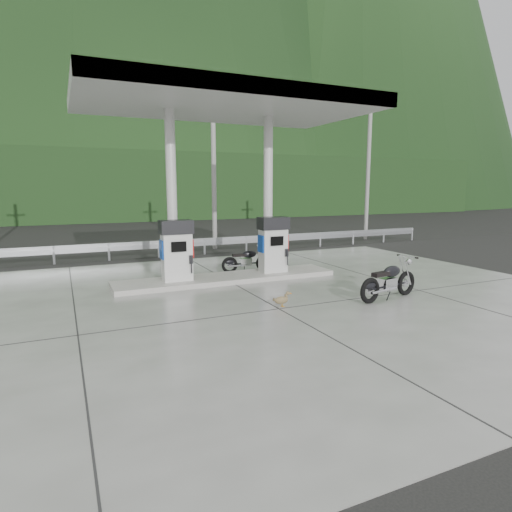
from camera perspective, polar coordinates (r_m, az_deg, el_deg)
name	(u,v)px	position (r m, az deg, el deg)	size (l,w,h in m)	color
ground	(261,300)	(11.28, 0.72, -5.86)	(160.00, 160.00, 0.00)	black
forecourt_apron	(261,299)	(11.28, 0.72, -5.81)	(18.00, 14.00, 0.02)	slate
pump_island	(228,278)	(13.50, -3.81, -2.95)	(7.00, 1.40, 0.15)	gray
gas_pump_left	(177,251)	(12.86, -10.54, 0.72)	(0.95, 0.55, 1.80)	silver
gas_pump_right	(273,245)	(13.97, 2.30, 1.53)	(0.95, 0.55, 1.80)	silver
canopy_column_left	(172,196)	(13.11, -11.17, 7.88)	(0.30, 0.30, 5.00)	silver
canopy_column_right	(268,195)	(14.20, 1.61, 8.14)	(0.30, 0.30, 5.00)	silver
canopy_roof	(226,103)	(13.42, -4.06, 19.65)	(8.50, 5.00, 0.40)	silver
guardrail	(182,239)	(18.58, -9.85, 2.19)	(26.00, 0.16, 1.42)	#A1A4A8
road	(164,246)	(22.05, -12.12, 1.36)	(60.00, 7.00, 0.01)	black
utility_pole_b	(214,164)	(20.49, -5.66, 12.14)	(0.22, 0.22, 8.00)	gray
utility_pole_c	(368,167)	(24.91, 14.74, 11.36)	(0.22, 0.22, 8.00)	gray
tree_band	(117,186)	(40.12, -18.07, 8.85)	(80.00, 6.00, 6.00)	black
forested_hills	(94,206)	(70.07, -20.80, 6.20)	(100.00, 40.00, 140.00)	black
motorcycle_left	(247,260)	(14.78, -1.23, -0.59)	(1.69, 0.53, 0.80)	black
motorcycle_right	(389,281)	(11.71, 17.30, -3.24)	(2.00, 0.63, 0.95)	black
duck	(281,300)	(10.56, 3.39, -5.93)	(0.44, 0.12, 0.32)	brown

